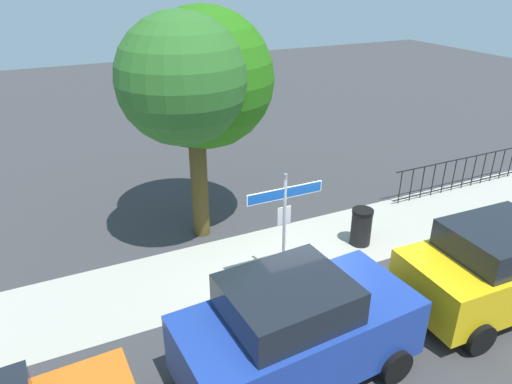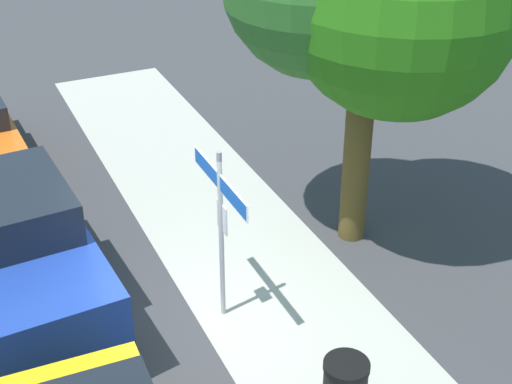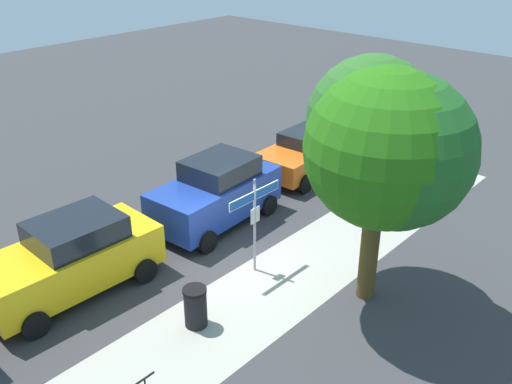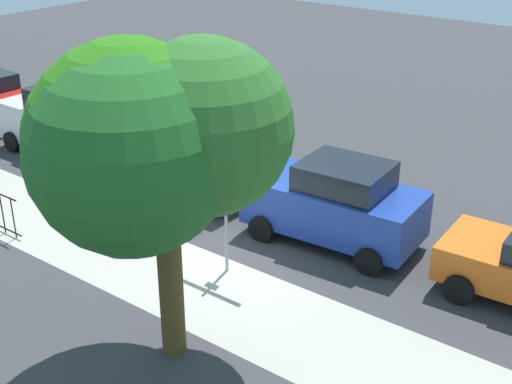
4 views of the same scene
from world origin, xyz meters
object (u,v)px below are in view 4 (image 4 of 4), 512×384
object	(u,v)px
street_sign	(226,196)
shade_tree	(149,143)
car_blue	(335,202)
trash_bin	(129,227)
car_yellow	(186,157)
car_silver	(65,121)

from	to	relation	value
street_sign	shade_tree	world-z (taller)	shade_tree
car_blue	trash_bin	world-z (taller)	car_blue
shade_tree	car_yellow	world-z (taller)	shade_tree
car_blue	car_yellow	size ratio (longest dim) A/B	0.96
car_blue	car_yellow	world-z (taller)	car_blue
street_sign	trash_bin	size ratio (longest dim) A/B	2.68
shade_tree	car_silver	distance (m)	11.21
shade_tree	car_yellow	bearing A→B (deg)	-51.17
car_silver	street_sign	bearing A→B (deg)	163.64
street_sign	trash_bin	distance (m)	2.90
car_blue	car_silver	world-z (taller)	car_silver
car_silver	car_blue	bearing A→B (deg)	-179.25
shade_tree	trash_bin	bearing A→B (deg)	-35.34
car_yellow	car_silver	world-z (taller)	car_silver
shade_tree	car_blue	bearing A→B (deg)	-92.82
car_yellow	trash_bin	world-z (taller)	car_yellow
street_sign	car_silver	xyz separation A→B (m)	(8.44, -2.50, -0.76)
street_sign	car_blue	distance (m)	2.96
trash_bin	car_yellow	bearing A→B (deg)	-70.95
shade_tree	car_silver	xyz separation A→B (m)	(9.33, -5.43, -3.03)
car_yellow	car_silver	size ratio (longest dim) A/B	1.01
shade_tree	car_blue	size ratio (longest dim) A/B	1.37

